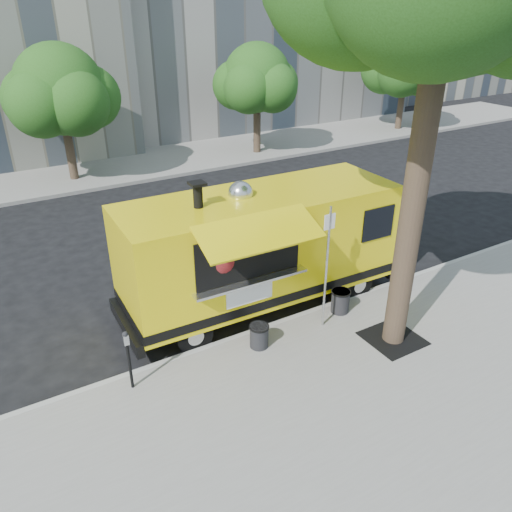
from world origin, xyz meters
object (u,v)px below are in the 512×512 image
at_px(food_truck, 260,247).
at_px(far_tree_d, 406,62).
at_px(trash_bin_left, 259,335).
at_px(parking_meter, 128,353).
at_px(far_tree_b, 60,90).
at_px(far_tree_c, 257,78).
at_px(trash_bin_right, 340,301).
at_px(sign_post, 327,261).

bearing_deg(food_truck, far_tree_d, 37.33).
height_order(food_truck, trash_bin_left, food_truck).
bearing_deg(parking_meter, food_truck, 21.55).
bearing_deg(far_tree_b, food_truck, -81.61).
distance_m(far_tree_c, far_tree_d, 10.00).
bearing_deg(far_tree_d, food_truck, -144.07).
height_order(far_tree_d, trash_bin_right, far_tree_d).
distance_m(far_tree_c, trash_bin_left, 16.44).
bearing_deg(far_tree_d, far_tree_c, -178.85).
height_order(sign_post, parking_meter, sign_post).
relative_size(parking_meter, trash_bin_left, 2.49).
xyz_separation_m(sign_post, food_truck, (-0.70, 1.72, -0.20)).
distance_m(far_tree_b, sign_post, 14.61).
xyz_separation_m(trash_bin_left, trash_bin_right, (2.43, 0.19, 0.02)).
height_order(far_tree_d, food_truck, far_tree_d).
height_order(trash_bin_left, trash_bin_right, trash_bin_right).
xyz_separation_m(parking_meter, trash_bin_left, (2.84, -0.14, -0.54)).
distance_m(far_tree_c, parking_meter, 17.82).
height_order(far_tree_b, sign_post, far_tree_b).
relative_size(far_tree_d, parking_meter, 4.23).
height_order(far_tree_b, food_truck, far_tree_b).
relative_size(far_tree_c, far_tree_d, 0.92).
bearing_deg(trash_bin_left, far_tree_c, 59.57).
xyz_separation_m(far_tree_c, far_tree_d, (10.00, 0.20, 0.17)).
distance_m(far_tree_b, far_tree_d, 19.00).
relative_size(far_tree_d, food_truck, 0.79).
bearing_deg(far_tree_d, parking_meter, -146.40).
distance_m(parking_meter, trash_bin_left, 2.90).
bearing_deg(sign_post, trash_bin_left, 178.04).
relative_size(food_truck, trash_bin_left, 13.36).
distance_m(far_tree_c, sign_post, 15.48).
xyz_separation_m(far_tree_c, trash_bin_right, (-5.73, -13.70, -3.26)).
bearing_deg(far_tree_b, trash_bin_right, -76.85).
xyz_separation_m(far_tree_c, food_truck, (-7.15, -12.23, -2.06)).
bearing_deg(sign_post, parking_meter, 177.48).
height_order(far_tree_c, parking_meter, far_tree_c).
xyz_separation_m(food_truck, trash_bin_left, (-1.01, -1.66, -1.21)).
distance_m(far_tree_b, trash_bin_left, 14.62).
distance_m(far_tree_d, trash_bin_left, 23.24).
bearing_deg(trash_bin_left, far_tree_d, 37.81).
xyz_separation_m(parking_meter, food_truck, (3.85, 1.52, 0.67)).
height_order(far_tree_c, food_truck, far_tree_c).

